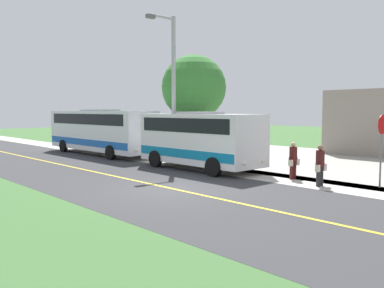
{
  "coord_description": "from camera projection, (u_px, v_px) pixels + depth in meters",
  "views": [
    {
      "loc": [
        10.13,
        12.06,
        3.04
      ],
      "look_at": [
        -3.5,
        -2.64,
        1.4
      ],
      "focal_mm": 38.33,
      "sensor_mm": 36.0,
      "label": 1
    }
  ],
  "objects": [
    {
      "name": "pedestrian_with_bags",
      "position": [
        320.0,
        164.0,
        16.43
      ],
      "size": [
        0.72,
        0.34,
        1.67
      ],
      "color": "#262628",
      "rests_on": "ground"
    },
    {
      "name": "ground_plane",
      "position": [
        172.0,
        189.0,
        15.92
      ],
      "size": [
        120.0,
        120.0,
        0.0
      ],
      "primitive_type": "plane",
      "color": "#3D6633"
    },
    {
      "name": "street_light_pole",
      "position": [
        172.0,
        84.0,
        23.09
      ],
      "size": [
        1.97,
        0.24,
        8.29
      ],
      "color": "#9E9EA3",
      "rests_on": "ground"
    },
    {
      "name": "pedestrian_waiting",
      "position": [
        293.0,
        159.0,
        18.15
      ],
      "size": [
        0.72,
        0.34,
        1.66
      ],
      "color": "#4C1919",
      "rests_on": "ground"
    },
    {
      "name": "road_surface",
      "position": [
        172.0,
        189.0,
        15.92
      ],
      "size": [
        8.0,
        100.0,
        0.01
      ],
      "primitive_type": "cube",
      "color": "#333335",
      "rests_on": "ground"
    },
    {
      "name": "tree_curbside",
      "position": [
        194.0,
        88.0,
        25.46
      ],
      "size": [
        4.02,
        4.02,
        6.49
      ],
      "color": "brown",
      "rests_on": "ground"
    },
    {
      "name": "shuttle_bus_front",
      "position": [
        200.0,
        138.0,
        21.16
      ],
      "size": [
        2.71,
        7.13,
        2.98
      ],
      "color": "white",
      "rests_on": "ground"
    },
    {
      "name": "sidewalk",
      "position": [
        256.0,
        175.0,
        19.45
      ],
      "size": [
        2.4,
        100.0,
        0.01
      ],
      "primitive_type": "cube",
      "color": "#B2ADA3",
      "rests_on": "ground"
    },
    {
      "name": "road_centre_line",
      "position": [
        172.0,
        189.0,
        15.92
      ],
      "size": [
        0.16,
        100.0,
        0.0
      ],
      "primitive_type": "cube",
      "color": "gold",
      "rests_on": "ground"
    },
    {
      "name": "transit_bus_rear",
      "position": [
        100.0,
        130.0,
        28.37
      ],
      "size": [
        2.58,
        10.56,
        3.13
      ],
      "color": "white",
      "rests_on": "ground"
    },
    {
      "name": "parking_lot_surface",
      "position": [
        383.0,
        167.0,
        22.14
      ],
      "size": [
        14.0,
        36.0,
        0.01
      ],
      "primitive_type": "cube",
      "color": "#9E9991",
      "rests_on": "ground"
    },
    {
      "name": "stop_sign",
      "position": [
        382.0,
        138.0,
        15.93
      ],
      "size": [
        0.76,
        0.07,
        2.88
      ],
      "color": "slate",
      "rests_on": "ground"
    }
  ]
}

